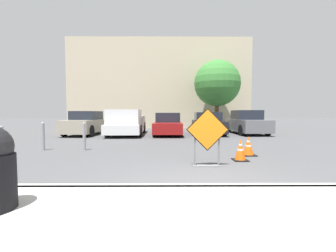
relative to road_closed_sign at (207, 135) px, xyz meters
name	(u,v)px	position (x,y,z in m)	size (l,w,h in m)	color
ground_plane	(175,136)	(-0.54, 8.06, -0.84)	(96.00, 96.00, 0.00)	#4C4C4F
sidewalk_strip	(208,218)	(-0.54, -3.04, -0.77)	(30.61, 2.20, 0.14)	beige
curb_lip	(196,189)	(-0.54, -1.94, -0.77)	(30.61, 0.20, 0.14)	beige
road_closed_sign	(207,135)	(0.00, 0.00, 0.00)	(1.11, 0.20, 1.53)	black
traffic_cone_nearest	(240,150)	(1.11, 0.73, -0.53)	(0.42, 0.42, 0.64)	black
traffic_cone_second	(248,146)	(1.64, 1.53, -0.53)	(0.47, 0.47, 0.63)	black
parked_car_nearest	(86,124)	(-6.25, 8.71, -0.13)	(1.99, 4.16, 1.52)	#A39984
pickup_truck	(126,124)	(-3.60, 8.40, -0.12)	(2.20, 5.16, 1.60)	silver
parked_car_second	(168,124)	(-0.96, 8.83, -0.18)	(1.84, 4.70, 1.41)	maroon
parked_car_third	(208,124)	(1.68, 9.08, -0.17)	(2.06, 4.30, 1.45)	black
parked_car_fourth	(247,123)	(4.32, 9.17, -0.11)	(1.96, 4.07, 1.58)	slate
bollard_nearest	(84,136)	(-4.15, 2.59, -0.29)	(0.12, 0.12, 1.05)	gray
bollard_second	(43,135)	(-5.69, 2.59, -0.28)	(0.12, 0.12, 1.07)	gray
bollard_third	(2,137)	(-7.22, 2.59, -0.35)	(0.12, 0.12, 0.93)	gray
building_facade_backdrop	(160,86)	(-1.73, 17.35, 3.31)	(16.96, 5.00, 8.30)	beige
street_tree_behind_lot	(217,83)	(3.08, 12.65, 2.97)	(3.75, 3.75, 5.70)	#513823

